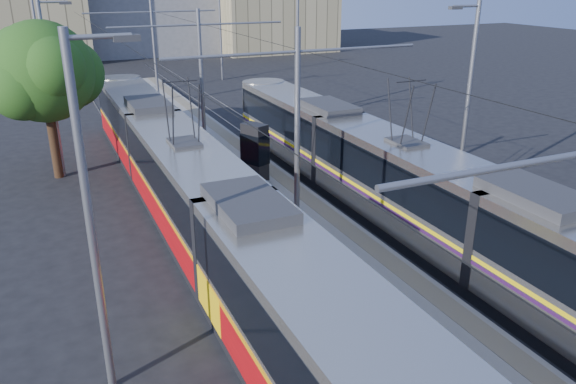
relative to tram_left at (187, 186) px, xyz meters
name	(u,v)px	position (x,y,z in m)	size (l,w,h in m)	color
ground	(431,352)	(3.60, -9.71, -1.70)	(160.00, 160.00, 0.00)	black
platform	(222,159)	(3.60, 7.29, -1.55)	(4.00, 50.00, 0.30)	gray
tactile_strip_left	(194,159)	(2.15, 7.29, -1.40)	(0.70, 50.00, 0.01)	gray
tactile_strip_right	(248,152)	(5.05, 7.29, -1.40)	(0.70, 50.00, 0.01)	gray
rails	(222,161)	(3.60, 7.29, -1.69)	(8.71, 70.00, 0.03)	gray
tram_left	(187,186)	(0.00, 0.00, 0.00)	(2.43, 32.32, 5.50)	black
tram_right	(404,182)	(7.20, -3.18, 0.15)	(2.43, 29.26, 5.50)	black
catenary	(238,82)	(3.60, 4.44, 2.82)	(9.20, 70.00, 7.00)	slate
street_lamps	(196,68)	(3.60, 11.29, 2.48)	(15.18, 38.22, 8.00)	slate
shelter	(255,151)	(3.92, 3.36, -0.08)	(1.11, 1.34, 2.54)	black
tree	(50,73)	(-3.83, 8.37, 3.12)	(4.91, 4.54, 7.14)	#382314
building_right	(272,7)	(23.60, 48.29, 3.48)	(14.28, 10.20, 10.35)	tan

